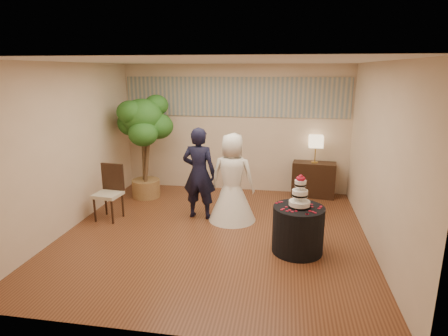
% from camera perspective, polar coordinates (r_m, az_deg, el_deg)
% --- Properties ---
extents(floor, '(5.00, 5.00, 0.00)m').
position_cam_1_polar(floor, '(6.39, -1.49, -10.02)').
color(floor, brown).
rests_on(floor, ground).
extents(ceiling, '(5.00, 5.00, 0.00)m').
position_cam_1_polar(ceiling, '(5.80, -1.69, 15.96)').
color(ceiling, white).
rests_on(ceiling, wall_back).
extents(wall_back, '(5.00, 0.06, 2.80)m').
position_cam_1_polar(wall_back, '(8.37, 1.69, 5.99)').
color(wall_back, beige).
rests_on(wall_back, ground).
extents(wall_front, '(5.00, 0.06, 2.80)m').
position_cam_1_polar(wall_front, '(3.61, -9.17, -6.18)').
color(wall_front, beige).
rests_on(wall_front, ground).
extents(wall_left, '(0.06, 5.00, 2.80)m').
position_cam_1_polar(wall_left, '(6.86, -22.58, 2.89)').
color(wall_left, beige).
rests_on(wall_left, ground).
extents(wall_right, '(0.06, 5.00, 2.80)m').
position_cam_1_polar(wall_right, '(6.00, 22.58, 1.31)').
color(wall_right, beige).
rests_on(wall_right, ground).
extents(mural_border, '(4.90, 0.02, 0.85)m').
position_cam_1_polar(mural_border, '(8.27, 1.70, 10.76)').
color(mural_border, '#97998D').
rests_on(mural_border, wall_back).
extents(groom, '(0.65, 0.45, 1.70)m').
position_cam_1_polar(groom, '(6.82, -3.81, -0.83)').
color(groom, black).
rests_on(groom, floor).
extents(bride, '(0.93, 0.93, 1.61)m').
position_cam_1_polar(bride, '(6.70, 1.28, -1.46)').
color(bride, white).
rests_on(bride, floor).
extents(cake_table, '(0.98, 0.98, 0.71)m').
position_cam_1_polar(cake_table, '(5.79, 11.21, -9.18)').
color(cake_table, black).
rests_on(cake_table, floor).
extents(wedding_cake, '(0.32, 0.32, 0.50)m').
position_cam_1_polar(wedding_cake, '(5.57, 11.52, -3.46)').
color(wedding_cake, white).
rests_on(wedding_cake, cake_table).
extents(console, '(0.94, 0.49, 0.75)m').
position_cam_1_polar(console, '(8.32, 13.48, -1.70)').
color(console, black).
rests_on(console, floor).
extents(table_lamp, '(0.29, 0.29, 0.58)m').
position_cam_1_polar(table_lamp, '(8.16, 13.76, 2.80)').
color(table_lamp, beige).
rests_on(table_lamp, console).
extents(ficus_tree, '(1.11, 1.11, 2.22)m').
position_cam_1_polar(ficus_tree, '(8.05, -12.12, 3.21)').
color(ficus_tree, '#265C1C').
rests_on(ficus_tree, floor).
extents(side_chair, '(0.51, 0.53, 1.01)m').
position_cam_1_polar(side_chair, '(7.13, -17.29, -3.66)').
color(side_chair, black).
rests_on(side_chair, floor).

